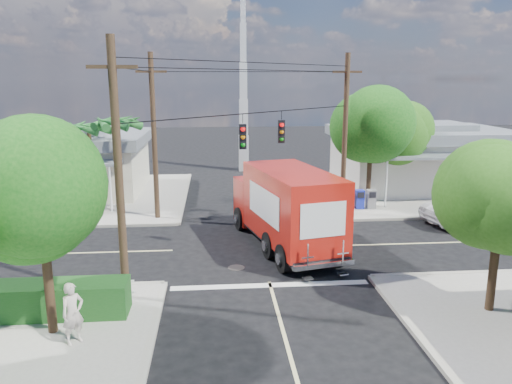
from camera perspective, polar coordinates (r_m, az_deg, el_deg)
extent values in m
plane|color=black|center=(23.18, 0.43, -6.41)|extent=(120.00, 120.00, 0.00)
cube|color=gray|center=(36.10, 16.40, 0.18)|extent=(14.00, 14.00, 0.14)
cube|color=#A39E90|center=(34.20, 5.40, -0.03)|extent=(0.25, 14.00, 0.14)
cube|color=#A39E90|center=(29.88, 21.19, -2.74)|extent=(14.00, 0.25, 0.14)
cube|color=gray|center=(34.83, -19.68, -0.49)|extent=(14.00, 14.00, 0.14)
cube|color=#A39E90|center=(33.72, -8.11, -0.29)|extent=(0.25, 14.00, 0.14)
cube|color=#A39E90|center=(28.34, -23.18, -3.73)|extent=(14.00, 0.25, 0.14)
cube|color=#A39E90|center=(14.50, 21.92, -19.62)|extent=(0.25, 14.00, 0.14)
cube|color=beige|center=(32.76, -1.20, -0.66)|extent=(0.12, 12.00, 0.01)
cube|color=beige|center=(14.19, 4.40, -19.71)|extent=(0.12, 12.00, 0.01)
cube|color=beige|center=(26.04, 23.00, -5.27)|extent=(12.00, 0.12, 0.01)
cube|color=beige|center=(24.43, -23.80, -6.51)|extent=(12.00, 0.12, 0.01)
cube|color=silver|center=(19.19, 1.64, -10.60)|extent=(7.50, 0.40, 0.01)
cube|color=beige|center=(37.25, 18.17, 3.22)|extent=(11.00, 8.00, 3.40)
cube|color=gray|center=(36.98, 18.39, 6.35)|extent=(11.80, 8.80, 0.70)
cube|color=gray|center=(36.94, 18.45, 7.12)|extent=(6.05, 4.40, 0.50)
cube|color=gray|center=(32.68, 21.63, 3.83)|extent=(9.90, 1.80, 0.15)
cylinder|color=silver|center=(30.48, 14.64, 0.95)|extent=(0.12, 0.12, 2.90)
cube|color=beige|center=(36.20, -20.82, 2.60)|extent=(10.00, 8.00, 3.20)
cube|color=gray|center=(35.93, -21.07, 5.66)|extent=(10.80, 8.80, 0.70)
cube|color=gray|center=(35.88, -21.13, 6.45)|extent=(5.50, 4.40, 0.50)
cube|color=gray|center=(31.41, -23.36, 2.98)|extent=(9.00, 1.80, 0.15)
cylinder|color=silver|center=(29.85, -16.31, 0.41)|extent=(0.12, 0.12, 2.70)
cube|color=silver|center=(42.32, -1.41, 4.47)|extent=(0.80, 0.80, 3.00)
cube|color=silver|center=(41.99, -1.44, 8.52)|extent=(0.70, 0.70, 3.00)
cube|color=silver|center=(41.88, -1.46, 12.62)|extent=(0.60, 0.60, 3.00)
cube|color=silver|center=(41.98, -1.48, 16.71)|extent=(0.50, 0.50, 3.00)
cube|color=silver|center=(42.29, -1.51, 20.77)|extent=(0.40, 0.40, 3.00)
cylinder|color=#422D1C|center=(16.15, -22.71, -8.64)|extent=(0.28, 0.28, 3.71)
sphere|color=#125312|center=(15.49, -23.44, -0.60)|extent=(3.71, 3.71, 3.71)
sphere|color=#125312|center=(15.76, -24.67, 0.36)|extent=(3.02, 3.02, 3.02)
sphere|color=#125312|center=(15.13, -22.50, -1.27)|extent=(3.25, 3.25, 3.25)
cylinder|color=#422D1C|center=(30.54, 12.80, 2.22)|extent=(0.28, 0.28, 4.10)
sphere|color=#125312|center=(30.19, 13.04, 7.00)|extent=(4.10, 4.10, 4.10)
sphere|color=#125312|center=(30.24, 12.22, 7.54)|extent=(3.33, 3.33, 3.33)
sphere|color=#125312|center=(30.03, 13.84, 6.68)|extent=(3.58, 3.58, 3.58)
cylinder|color=#422D1C|center=(33.49, 15.90, 2.51)|extent=(0.28, 0.28, 3.58)
sphere|color=#275E14|center=(33.18, 16.14, 6.32)|extent=(3.58, 3.58, 3.58)
sphere|color=#275E14|center=(33.20, 15.39, 6.76)|extent=(2.91, 2.91, 2.91)
sphere|color=#275E14|center=(33.04, 16.88, 6.05)|extent=(3.14, 3.14, 3.14)
cylinder|color=#422D1C|center=(18.11, 25.58, -7.04)|extent=(0.28, 0.28, 3.46)
sphere|color=#275E14|center=(17.55, 26.25, -0.37)|extent=(3.46, 3.46, 3.46)
sphere|color=#275E14|center=(17.47, 24.87, 0.44)|extent=(2.81, 2.81, 2.81)
cylinder|color=#422D1C|center=(30.22, -15.26, 2.85)|extent=(0.24, 0.24, 5.00)
cone|color=#236828|center=(29.75, -13.83, 7.83)|extent=(0.50, 2.06, 0.98)
cone|color=#236828|center=(30.49, -14.27, 7.92)|extent=(1.92, 1.68, 0.98)
cone|color=#236828|center=(30.80, -15.63, 7.89)|extent=(2.12, 0.95, 0.98)
cone|color=#236828|center=(30.44, -16.93, 7.75)|extent=(1.34, 2.07, 0.98)
cone|color=#236828|center=(29.68, -17.24, 7.62)|extent=(1.34, 2.07, 0.98)
cone|color=#236828|center=(29.08, -16.25, 7.58)|extent=(2.12, 0.95, 0.98)
cone|color=#236828|center=(29.11, -14.71, 7.68)|extent=(1.92, 1.68, 0.98)
cylinder|color=#422D1C|center=(32.11, -18.29, 2.85)|extent=(0.24, 0.24, 4.60)
cone|color=#236828|center=(31.61, -16.99, 7.19)|extent=(0.50, 2.06, 0.98)
cone|color=#236828|center=(32.37, -17.33, 7.28)|extent=(1.92, 1.68, 0.98)
cone|color=#236828|center=(32.71, -18.58, 7.25)|extent=(2.12, 0.95, 0.98)
cone|color=#236828|center=(32.39, -19.83, 7.11)|extent=(1.34, 2.07, 0.98)
cone|color=#236828|center=(31.64, -20.19, 6.97)|extent=(1.34, 2.07, 0.98)
cone|color=#236828|center=(31.01, -19.33, 6.93)|extent=(2.12, 0.95, 0.98)
cone|color=#236828|center=(31.00, -17.88, 7.03)|extent=(1.92, 1.68, 0.98)
cylinder|color=#473321|center=(17.18, -15.42, 1.86)|extent=(0.28, 0.28, 9.00)
cube|color=#473321|center=(16.90, -16.13, 13.59)|extent=(1.60, 0.12, 0.12)
cylinder|color=#473321|center=(28.13, 10.11, 6.22)|extent=(0.28, 0.28, 9.00)
cube|color=#473321|center=(27.96, 10.39, 13.36)|extent=(1.60, 0.12, 0.12)
cylinder|color=#473321|center=(27.36, -11.56, 5.98)|extent=(0.28, 0.28, 9.00)
cube|color=#473321|center=(27.19, -11.90, 13.32)|extent=(1.60, 0.12, 0.12)
cylinder|color=black|center=(21.94, 0.45, 9.07)|extent=(10.43, 10.43, 0.04)
cube|color=black|center=(21.17, -1.52, 6.35)|extent=(0.30, 0.24, 1.05)
sphere|color=red|center=(21.00, -1.50, 7.20)|extent=(0.20, 0.20, 0.20)
cube|color=black|center=(23.24, 2.91, 6.91)|extent=(0.30, 0.24, 1.05)
sphere|color=red|center=(23.07, 2.97, 7.69)|extent=(0.20, 0.20, 0.20)
cube|color=silver|center=(18.61, -22.93, -10.81)|extent=(5.94, 0.05, 0.08)
cube|color=silver|center=(18.46, -23.03, -9.67)|extent=(5.94, 0.05, 0.08)
cube|color=silver|center=(17.89, -14.26, -10.60)|extent=(0.09, 0.06, 1.00)
cube|color=#164A17|center=(17.91, -24.38, -11.19)|extent=(6.20, 1.20, 1.10)
cube|color=red|center=(29.89, 10.45, -0.84)|extent=(0.50, 0.50, 1.10)
cube|color=#17249D|center=(30.08, 11.73, -0.81)|extent=(0.50, 0.50, 1.10)
cube|color=slate|center=(30.29, 13.00, -0.78)|extent=(0.50, 0.50, 1.10)
cube|color=black|center=(23.37, 3.21, -4.75)|extent=(4.30, 8.65, 0.27)
cube|color=red|center=(26.08, 0.64, -0.93)|extent=(2.91, 2.35, 2.34)
cube|color=black|center=(26.67, 0.12, 0.32)|extent=(2.24, 0.77, 1.01)
cube|color=silver|center=(27.15, -0.02, -2.00)|extent=(2.41, 0.69, 0.37)
cube|color=red|center=(22.08, 4.17, -1.50)|extent=(4.02, 6.63, 3.09)
cube|color=white|center=(22.58, 7.36, -0.84)|extent=(0.90, 3.74, 1.38)
cube|color=white|center=(21.58, 0.85, -1.37)|extent=(0.90, 3.74, 1.38)
cube|color=white|center=(19.30, 7.69, -3.20)|extent=(1.87, 0.46, 1.38)
cube|color=silver|center=(19.74, 7.72, -8.22)|extent=(2.55, 0.85, 0.19)
cube|color=silver|center=(19.17, 5.91, -7.45)|extent=(0.48, 0.17, 1.07)
cube|color=silver|center=(19.80, 9.88, -6.91)|extent=(0.48, 0.17, 1.07)
cylinder|color=black|center=(25.79, -1.83, -3.05)|extent=(0.60, 1.22, 1.17)
cylinder|color=black|center=(26.56, 3.25, -2.59)|extent=(0.60, 1.22, 1.17)
cylinder|color=black|center=(20.23, 3.17, -7.59)|extent=(0.60, 1.22, 1.17)
cylinder|color=black|center=(21.20, 9.39, -6.77)|extent=(0.60, 1.22, 1.17)
imported|color=silver|center=(29.09, 23.52, -1.94)|extent=(5.89, 3.69, 1.52)
imported|color=beige|center=(15.65, -20.21, -12.87)|extent=(0.79, 0.77, 1.83)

